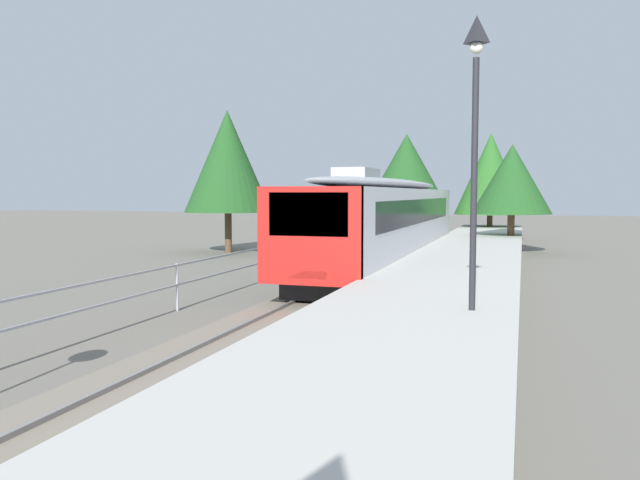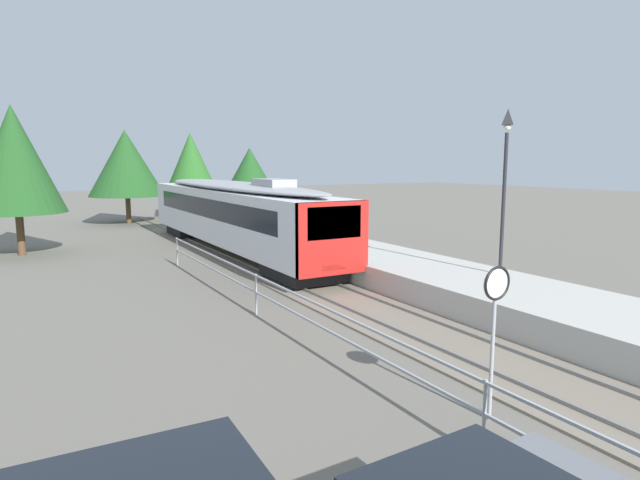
{
  "view_description": "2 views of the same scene",
  "coord_description": "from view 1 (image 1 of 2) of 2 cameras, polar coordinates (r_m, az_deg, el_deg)",
  "views": [
    {
      "loc": [
        5.23,
        6.51,
        3.05
      ],
      "look_at": [
        0.0,
        22.88,
        1.8
      ],
      "focal_mm": 35.76,
      "sensor_mm": 36.0,
      "label": 1
    },
    {
      "loc": [
        -9.35,
        6.58,
        4.55
      ],
      "look_at": [
        0.0,
        22.88,
        1.8
      ],
      "focal_mm": 29.69,
      "sensor_mm": 36.0,
      "label": 2
    }
  ],
  "objects": [
    {
      "name": "tree_distant_left",
      "position": [
        34.14,
        16.8,
        5.22
      ],
      "size": [
        4.02,
        4.02,
        5.58
      ],
      "color": "brown",
      "rests_on": "ground"
    },
    {
      "name": "tree_behind_carpark",
      "position": [
        33.3,
        -8.27,
        6.97
      ],
      "size": [
        4.47,
        4.47,
        7.33
      ],
      "color": "brown",
      "rests_on": "ground"
    },
    {
      "name": "tree_distant_centre",
      "position": [
        43.05,
        15.02,
        5.74
      ],
      "size": [
        4.62,
        4.62,
        6.98
      ],
      "color": "brown",
      "rests_on": "ground"
    },
    {
      "name": "ground_plane",
      "position": [
        17.8,
        -10.16,
        -5.77
      ],
      "size": [
        160.0,
        160.0,
        0.0
      ],
      "primitive_type": "plane",
      "color": "#6B665B"
    },
    {
      "name": "commuter_train",
      "position": [
        25.67,
        5.96,
        2.12
      ],
      "size": [
        2.82,
        19.73,
        3.74
      ],
      "color": "silver",
      "rests_on": "track_rails"
    },
    {
      "name": "station_platform",
      "position": [
        15.83,
        10.34,
        -5.36
      ],
      "size": [
        3.9,
        60.0,
        0.9
      ],
      "primitive_type": "cube",
      "color": "#B7B5AD",
      "rests_on": "ground"
    },
    {
      "name": "tree_behind_station_far",
      "position": [
        42.35,
        7.75,
        6.11
      ],
      "size": [
        5.52,
        5.52,
        6.96
      ],
      "color": "brown",
      "rests_on": "ground"
    },
    {
      "name": "track_rails",
      "position": [
        16.62,
        -0.92,
        -6.29
      ],
      "size": [
        3.2,
        60.0,
        0.14
      ],
      "color": "slate",
      "rests_on": "ground"
    },
    {
      "name": "platform_lamp_mid_platform",
      "position": [
        12.11,
        13.73,
        11.51
      ],
      "size": [
        0.34,
        0.34,
        5.35
      ],
      "color": "#232328",
      "rests_on": "station_platform"
    }
  ]
}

